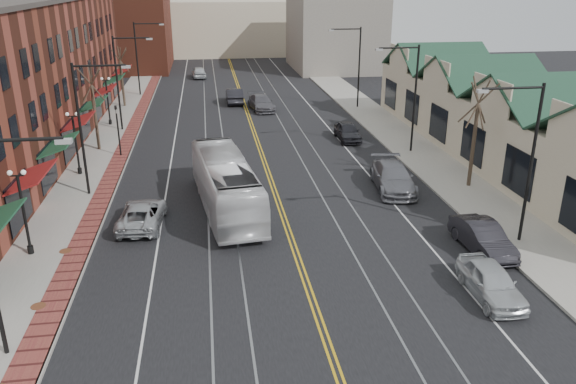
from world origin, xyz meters
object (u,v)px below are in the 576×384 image
object	(u,v)px
parked_car_d	(348,131)
parked_suv	(142,214)
parked_car_b	(483,237)
transit_bus	(226,184)
parked_car_a	(491,282)
parked_car_c	(393,177)

from	to	relation	value
parked_car_d	parked_suv	bearing A→B (deg)	-133.99
parked_car_b	parked_car_d	distance (m)	20.90
transit_bus	parked_suv	world-z (taller)	transit_bus
transit_bus	parked_car_d	bearing A→B (deg)	-134.93
parked_car_a	parked_car_b	size ratio (longest dim) A/B	0.94
parked_car_a	parked_car_c	distance (m)	13.05
parked_car_b	transit_bus	bearing A→B (deg)	147.53
parked_car_b	parked_suv	bearing A→B (deg)	159.78
parked_car_a	parked_car_c	world-z (taller)	parked_car_c
transit_bus	parked_car_b	xyz separation A→B (m)	(12.25, -7.21, -0.83)
parked_car_b	parked_car_c	distance (m)	9.13
parked_car_c	parked_car_d	distance (m)	11.85
parked_suv	parked_car_d	bearing A→B (deg)	-131.13
parked_suv	parked_car_c	size ratio (longest dim) A/B	0.86
parked_car_a	parked_car_d	world-z (taller)	parked_car_d
parked_suv	parked_car_d	xyz separation A→B (m)	(15.26, 15.27, 0.06)
parked_car_d	parked_car_c	bearing A→B (deg)	-88.99
transit_bus	parked_car_b	bearing A→B (deg)	142.53
parked_suv	parked_car_b	distance (m)	17.79
parked_car_c	parked_car_d	world-z (taller)	parked_car_c
parked_car_a	parked_car_b	xyz separation A→B (m)	(1.63, 4.07, 0.02)
parked_suv	parked_car_b	xyz separation A→B (m)	(16.89, -5.57, 0.07)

